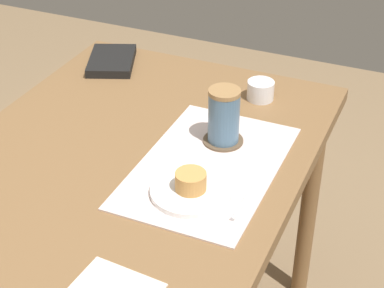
# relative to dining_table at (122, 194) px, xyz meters

# --- Properties ---
(dining_table) EXTENTS (1.12, 0.78, 0.73)m
(dining_table) POSITION_rel_dining_table_xyz_m (0.00, 0.00, 0.00)
(dining_table) COLOR brown
(dining_table) RESTS_ON ground_plane
(placemat) EXTENTS (0.46, 0.29, 0.00)m
(placemat) POSITION_rel_dining_table_xyz_m (0.07, -0.18, 0.09)
(placemat) COLOR silver
(placemat) RESTS_ON dining_table
(pastry_plate) EXTENTS (0.17, 0.17, 0.01)m
(pastry_plate) POSITION_rel_dining_table_xyz_m (-0.04, -0.19, 0.09)
(pastry_plate) COLOR white
(pastry_plate) RESTS_ON placemat
(pastry) EXTENTS (0.07, 0.07, 0.04)m
(pastry) POSITION_rel_dining_table_xyz_m (-0.04, -0.19, 0.12)
(pastry) COLOR tan
(pastry) RESTS_ON pastry_plate
(coffee_coaster) EXTENTS (0.09, 0.09, 0.00)m
(coffee_coaster) POSITION_rel_dining_table_xyz_m (0.17, -0.18, 0.09)
(coffee_coaster) COLOR brown
(coffee_coaster) RESTS_ON placemat
(coffee_mug) EXTENTS (0.11, 0.07, 0.13)m
(coffee_mug) POSITION_rel_dining_table_xyz_m (0.18, -0.18, 0.16)
(coffee_mug) COLOR slate
(coffee_mug) RESTS_ON coffee_coaster
(teaspoon) EXTENTS (0.13, 0.01, 0.01)m
(teaspoon) POSITION_rel_dining_table_xyz_m (-0.02, -0.30, 0.09)
(teaspoon) COLOR silver
(teaspoon) RESTS_ON placemat
(sugar_bowl) EXTENTS (0.07, 0.07, 0.05)m
(sugar_bowl) POSITION_rel_dining_table_xyz_m (0.41, -0.19, 0.11)
(sugar_bowl) COLOR white
(sugar_bowl) RESTS_ON dining_table
(small_book) EXTENTS (0.21, 0.18, 0.02)m
(small_book) POSITION_rel_dining_table_xyz_m (0.43, 0.26, 0.10)
(small_book) COLOR black
(small_book) RESTS_ON dining_table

